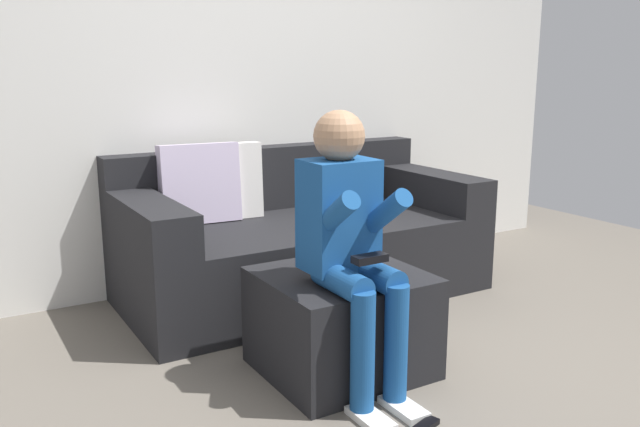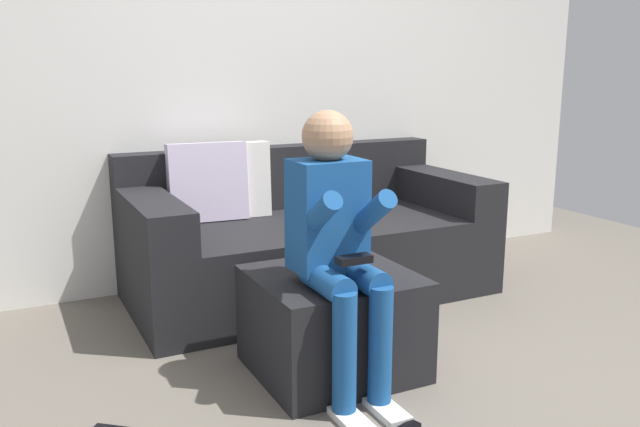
# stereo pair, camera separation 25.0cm
# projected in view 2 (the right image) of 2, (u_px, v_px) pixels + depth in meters

# --- Properties ---
(ground_plane) EXTENTS (6.67, 6.67, 0.00)m
(ground_plane) POSITION_uv_depth(u_px,v_px,m) (438.00, 404.00, 2.66)
(ground_plane) COLOR #6B6359
(wall_back) EXTENTS (5.13, 0.10, 2.65)m
(wall_back) POSITION_uv_depth(u_px,v_px,m) (255.00, 69.00, 4.10)
(wall_back) COLOR silver
(wall_back) RESTS_ON ground_plane
(couch_sectional) EXTENTS (2.09, 1.00, 0.91)m
(couch_sectional) POSITION_uv_depth(u_px,v_px,m) (304.00, 240.00, 3.93)
(couch_sectional) COLOR black
(couch_sectional) RESTS_ON ground_plane
(ottoman) EXTENTS (0.68, 0.64, 0.45)m
(ottoman) POSITION_uv_depth(u_px,v_px,m) (333.00, 323.00, 2.92)
(ottoman) COLOR black
(ottoman) RESTS_ON ground_plane
(person_seated) EXTENTS (0.29, 0.58, 1.17)m
(person_seated) POSITION_uv_depth(u_px,v_px,m) (336.00, 234.00, 2.65)
(person_seated) COLOR #194C8C
(person_seated) RESTS_ON ground_plane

